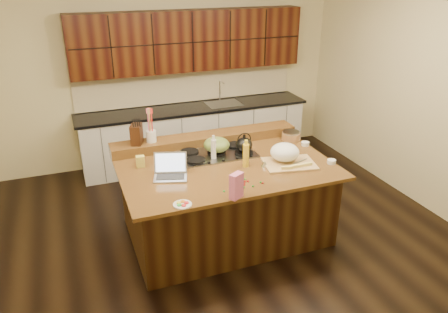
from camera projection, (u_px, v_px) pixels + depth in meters
name	position (u px, v px, depth m)	size (l,w,h in m)	color
room	(226.00, 129.00, 4.81)	(5.52, 5.02, 2.72)	black
island	(225.00, 199.00, 5.17)	(2.40, 1.60, 0.92)	black
back_ledge	(206.00, 139.00, 5.56)	(2.40, 0.30, 0.12)	black
cooktop	(217.00, 154.00, 5.23)	(0.92, 0.52, 0.05)	gray
back_counter	(193.00, 103.00, 6.96)	(3.70, 0.66, 2.40)	silver
kettle	(244.00, 145.00, 5.17)	(0.20, 0.20, 0.18)	black
green_bowl	(217.00, 145.00, 5.19)	(0.31, 0.31, 0.17)	#5B722D
laptop	(170.00, 170.00, 4.69)	(0.42, 0.37, 0.25)	#B7B7BC
oil_bottle	(246.00, 155.00, 4.88)	(0.07, 0.07, 0.27)	yellow
vinegar_bottle	(214.00, 150.00, 5.07)	(0.06, 0.06, 0.25)	silver
wooden_tray	(286.00, 155.00, 4.98)	(0.64, 0.52, 0.23)	tan
ramekin_a	(332.00, 162.00, 5.01)	(0.10, 0.10, 0.04)	white
ramekin_b	(305.00, 144.00, 5.51)	(0.10, 0.10, 0.04)	white
ramekin_c	(291.00, 150.00, 5.31)	(0.10, 0.10, 0.04)	white
strainer_bowl	(291.00, 136.00, 5.68)	(0.24, 0.24, 0.09)	#996B3F
kitchen_timer	(264.00, 164.00, 4.92)	(0.08, 0.08, 0.07)	silver
pink_bag	(236.00, 186.00, 4.22)	(0.14, 0.08, 0.26)	#D56492
candy_plate	(182.00, 204.00, 4.14)	(0.18, 0.18, 0.01)	white
package_box	(140.00, 161.00, 4.90)	(0.09, 0.07, 0.13)	gold
utensil_crock	(151.00, 136.00, 5.28)	(0.12, 0.12, 0.14)	white
knife_block	(137.00, 134.00, 5.20)	(0.12, 0.20, 0.24)	black
gumdrop_0	(263.00, 183.00, 4.55)	(0.02, 0.02, 0.02)	red
gumdrop_1	(253.00, 186.00, 4.48)	(0.02, 0.02, 0.02)	#198C26
gumdrop_2	(244.00, 184.00, 4.53)	(0.02, 0.02, 0.02)	red
gumdrop_3	(224.00, 191.00, 4.38)	(0.02, 0.02, 0.02)	#198C26
gumdrop_4	(245.00, 181.00, 4.58)	(0.02, 0.02, 0.02)	red
gumdrop_5	(244.00, 187.00, 4.46)	(0.02, 0.02, 0.02)	#198C26
gumdrop_6	(244.00, 185.00, 4.50)	(0.02, 0.02, 0.02)	red
gumdrop_7	(231.00, 185.00, 4.49)	(0.02, 0.02, 0.02)	#198C26
gumdrop_8	(236.00, 182.00, 4.55)	(0.02, 0.02, 0.02)	red
gumdrop_9	(261.00, 182.00, 4.56)	(0.02, 0.02, 0.02)	#198C26
gumdrop_10	(248.00, 181.00, 4.58)	(0.02, 0.02, 0.02)	red
gumdrop_11	(245.00, 179.00, 4.62)	(0.02, 0.02, 0.02)	#198C26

